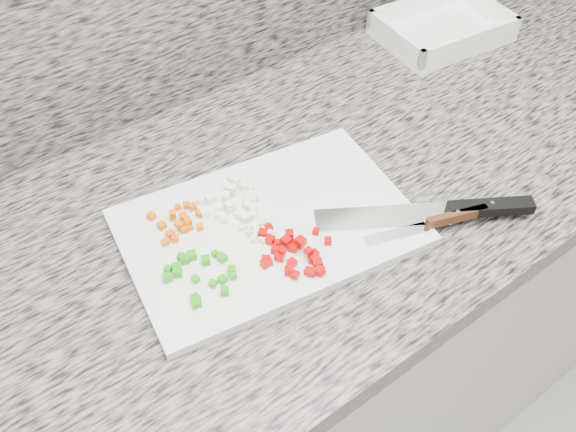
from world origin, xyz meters
The scene contains 11 objects.
cabinet centered at (0.00, 1.44, 0.43)m, with size 3.92×0.62×0.86m, color silver.
countertop centered at (0.00, 1.44, 0.88)m, with size 3.96×0.64×0.04m, color slate.
cutting_board centered at (-0.04, 1.39, 0.91)m, with size 0.41×0.27×0.01m, color white.
carrot_pile centered at (-0.15, 1.47, 0.92)m, with size 0.08×0.07×0.02m.
onion_pile centered at (-0.06, 1.46, 0.92)m, with size 0.10×0.10×0.02m.
green_pepper_pile centered at (-0.17, 1.38, 0.92)m, with size 0.09×0.10×0.01m.
red_pepper_pile centered at (-0.05, 1.32, 0.92)m, with size 0.11×0.12×0.02m.
garlic_pile centered at (-0.06, 1.39, 0.92)m, with size 0.05×0.05×0.01m.
chef_knife centered at (0.18, 1.25, 0.92)m, with size 0.29×0.20×0.02m.
paring_knife centered at (0.15, 1.24, 0.92)m, with size 0.18×0.08×0.02m.
tray centered at (0.54, 1.61, 0.92)m, with size 0.26×0.20×0.05m.
Camera 1 is at (-0.40, 0.88, 1.60)m, focal length 40.00 mm.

